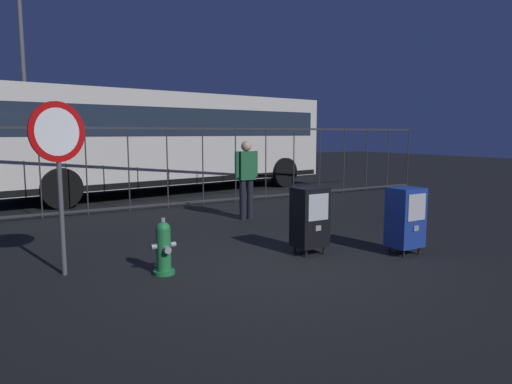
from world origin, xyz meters
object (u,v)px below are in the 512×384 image
(street_light_near_right, at_px, (21,38))
(bus_near, at_px, (170,137))
(fire_hydrant, at_px, (164,248))
(newspaper_box_secondary, at_px, (405,217))
(bus_far, at_px, (152,136))
(pedestrian, at_px, (246,175))
(stop_sign, at_px, (58,152))
(newspaper_box_primary, at_px, (310,217))

(street_light_near_right, bearing_deg, bus_near, -34.18)
(fire_hydrant, height_order, newspaper_box_secondary, newspaper_box_secondary)
(bus_far, bearing_deg, pedestrian, -101.34)
(newspaper_box_secondary, bearing_deg, bus_near, 92.20)
(bus_near, height_order, bus_far, same)
(stop_sign, bearing_deg, newspaper_box_secondary, -18.37)
(stop_sign, xyz_separation_m, bus_far, (5.06, 11.51, 0.11))
(pedestrian, relative_size, street_light_near_right, 0.20)
(bus_near, distance_m, street_light_near_right, 5.47)
(pedestrian, bearing_deg, fire_hydrant, -135.21)
(stop_sign, distance_m, bus_far, 12.57)
(newspaper_box_primary, relative_size, street_light_near_right, 0.12)
(newspaper_box_secondary, bearing_deg, newspaper_box_primary, 148.48)
(stop_sign, height_order, bus_far, bus_far)
(newspaper_box_primary, height_order, stop_sign, stop_sign)
(bus_near, xyz_separation_m, bus_far, (0.78, 4.00, 0.00))
(pedestrian, height_order, bus_near, bus_near)
(newspaper_box_secondary, xyz_separation_m, street_light_near_right, (-4.11, 11.60, 4.17))
(fire_hydrant, height_order, stop_sign, stop_sign)
(street_light_near_right, bearing_deg, newspaper_box_primary, -75.13)
(fire_hydrant, distance_m, newspaper_box_secondary, 3.62)
(fire_hydrant, xyz_separation_m, stop_sign, (-1.13, 0.62, 1.25))
(stop_sign, relative_size, bus_far, 0.21)
(fire_hydrant, bearing_deg, bus_near, 68.81)
(pedestrian, relative_size, bus_far, 0.16)
(newspaper_box_primary, bearing_deg, stop_sign, 167.07)
(pedestrian, bearing_deg, stop_sign, -150.79)
(bus_near, bearing_deg, pedestrian, -101.01)
(fire_hydrant, bearing_deg, newspaper_box_secondary, -14.66)
(fire_hydrant, bearing_deg, stop_sign, 151.14)
(fire_hydrant, height_order, newspaper_box_primary, newspaper_box_primary)
(newspaper_box_secondary, xyz_separation_m, pedestrian, (-0.62, 3.77, 0.38))
(pedestrian, xyz_separation_m, bus_near, (0.27, 5.27, 0.76))
(newspaper_box_primary, height_order, bus_far, bus_far)
(fire_hydrant, distance_m, bus_far, 12.82)
(stop_sign, height_order, pedestrian, stop_sign)
(newspaper_box_primary, xyz_separation_m, stop_sign, (-3.39, 0.78, 1.03))
(bus_near, bearing_deg, newspaper_box_secondary, -95.88)
(fire_hydrant, height_order, street_light_near_right, street_light_near_right)
(street_light_near_right, bearing_deg, stop_sign, -92.90)
(newspaper_box_primary, distance_m, newspaper_box_secondary, 1.45)
(newspaper_box_primary, bearing_deg, bus_far, 82.25)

